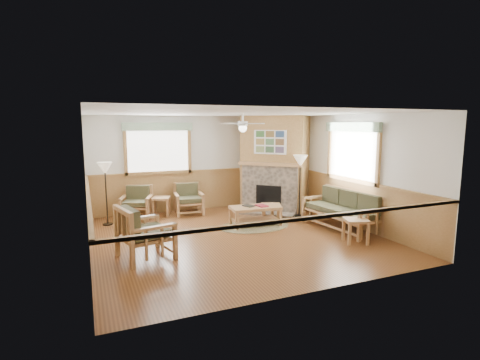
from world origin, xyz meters
name	(u,v)px	position (x,y,z in m)	size (l,w,h in m)	color
floor	(236,237)	(0.00, 0.00, -0.01)	(6.00, 6.00, 0.01)	brown
ceiling	(235,113)	(0.00, 0.00, 2.70)	(6.00, 6.00, 0.01)	white
wall_back	(197,163)	(0.00, 3.00, 1.35)	(6.00, 0.02, 2.70)	silver
wall_front	(314,203)	(0.00, -3.00, 1.35)	(6.00, 0.02, 2.70)	silver
wall_left	(86,185)	(-3.00, 0.00, 1.35)	(0.02, 6.00, 2.70)	silver
wall_right	(348,170)	(3.00, 0.00, 1.35)	(0.02, 6.00, 2.70)	silver
wainscot	(236,212)	(0.00, 0.00, 0.55)	(6.00, 6.00, 1.10)	#9E7440
fireplace	(275,163)	(2.05, 2.05, 1.35)	(2.20, 2.20, 2.70)	#9E7440
window_back	(157,122)	(-1.10, 2.96, 2.53)	(1.90, 0.16, 1.50)	white
window_right	(354,121)	(2.96, -0.20, 2.53)	(0.16, 1.90, 1.50)	white
ceiling_fan	(243,115)	(0.30, 0.30, 2.66)	(1.24, 1.24, 0.36)	white
sofa	(341,210)	(2.55, -0.37, 0.45)	(0.81, 1.97, 0.91)	#A77B4E
armchair_back_left	(136,202)	(-1.80, 2.55, 0.42)	(0.75, 0.75, 0.84)	#A77B4E
armchair_back_right	(189,199)	(-0.39, 2.49, 0.42)	(0.74, 0.74, 0.84)	#A77B4E
armchair_left	(145,232)	(-2.03, -0.56, 0.49)	(0.88, 0.88, 0.99)	#A77B4E
coffee_table	(255,216)	(0.79, 0.67, 0.24)	(1.20, 0.60, 0.48)	#A77B4E
end_table_chairs	(161,206)	(-1.14, 2.55, 0.26)	(0.46, 0.44, 0.52)	#A77B4E
end_table_sofa	(356,231)	(2.16, -1.37, 0.26)	(0.46, 0.44, 0.51)	#A77B4E
footstool	(271,212)	(1.38, 0.96, 0.21)	(0.48, 0.48, 0.42)	#A77B4E
braided_rug	(255,226)	(0.74, 0.60, 0.01)	(1.76, 1.76, 0.01)	brown
floor_lamp_left	(106,194)	(-2.55, 2.14, 0.78)	(0.36, 0.36, 1.57)	black
floor_lamp_right	(300,186)	(2.26, 1.02, 0.84)	(0.38, 0.38, 1.67)	black
book_red	(262,205)	(0.94, 0.62, 0.51)	(0.22, 0.30, 0.03)	maroon
book_dark	(249,205)	(0.64, 0.74, 0.51)	(0.20, 0.27, 0.03)	black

